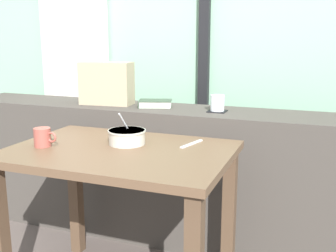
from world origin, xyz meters
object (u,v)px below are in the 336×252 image
object	(u,v)px
breakfast_table	(120,176)
soup_bowl	(127,137)
throw_pillow	(107,83)
coaster_square	(217,111)
juice_glass	(217,104)
closed_book	(155,104)
fork_utensil	(192,144)
ceramic_mug	(43,137)

from	to	relation	value
breakfast_table	soup_bowl	distance (m)	0.18
throw_pillow	coaster_square	bearing A→B (deg)	-0.96
coaster_square	juice_glass	bearing A→B (deg)	180.00
throw_pillow	soup_bowl	distance (m)	0.73
closed_book	fork_utensil	xyz separation A→B (m)	(0.38, -0.48, -0.09)
closed_book	breakfast_table	bearing A→B (deg)	-81.06
juice_glass	closed_book	bearing A→B (deg)	177.39
coaster_square	fork_utensil	distance (m)	0.47
breakfast_table	throw_pillow	size ratio (longest dim) A/B	3.07
closed_book	ceramic_mug	size ratio (longest dim) A/B	2.01
breakfast_table	soup_bowl	bearing A→B (deg)	94.25
breakfast_table	ceramic_mug	xyz separation A→B (m)	(-0.34, -0.08, 0.17)
juice_glass	ceramic_mug	xyz separation A→B (m)	(-0.63, -0.73, -0.08)
throw_pillow	ceramic_mug	bearing A→B (deg)	-83.74
breakfast_table	soup_bowl	size ratio (longest dim) A/B	5.58
juice_glass	soup_bowl	size ratio (longest dim) A/B	0.51
coaster_square	ceramic_mug	world-z (taller)	ceramic_mug
breakfast_table	soup_bowl	world-z (taller)	soup_bowl
breakfast_table	closed_book	distance (m)	0.71
ceramic_mug	throw_pillow	bearing A→B (deg)	96.26
soup_bowl	ceramic_mug	size ratio (longest dim) A/B	1.56
throw_pillow	fork_utensil	size ratio (longest dim) A/B	1.88
coaster_square	breakfast_table	bearing A→B (deg)	-113.48
breakfast_table	juice_glass	world-z (taller)	juice_glass
soup_bowl	fork_utensil	world-z (taller)	soup_bowl
soup_bowl	breakfast_table	bearing A→B (deg)	-85.75
breakfast_table	closed_book	world-z (taller)	closed_book
soup_bowl	throw_pillow	bearing A→B (deg)	126.26
coaster_square	fork_utensil	xyz separation A→B (m)	(-0.00, -0.46, -0.08)
coaster_square	ceramic_mug	xyz separation A→B (m)	(-0.63, -0.73, -0.04)
ceramic_mug	soup_bowl	bearing A→B (deg)	27.14
breakfast_table	fork_utensil	size ratio (longest dim) A/B	5.77
breakfast_table	juice_glass	bearing A→B (deg)	66.52
closed_book	soup_bowl	xyz separation A→B (m)	(0.10, -0.58, -0.06)
breakfast_table	ceramic_mug	bearing A→B (deg)	-166.22
closed_book	throw_pillow	size ratio (longest dim) A/B	0.71
juice_glass	soup_bowl	bearing A→B (deg)	-117.24
soup_bowl	fork_utensil	bearing A→B (deg)	19.00
fork_utensil	throw_pillow	bearing A→B (deg)	161.20
juice_glass	fork_utensil	xyz separation A→B (m)	(-0.00, -0.46, -0.12)
coaster_square	throw_pillow	xyz separation A→B (m)	(-0.71, 0.01, 0.13)
breakfast_table	coaster_square	xyz separation A→B (m)	(0.28, 0.65, 0.21)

